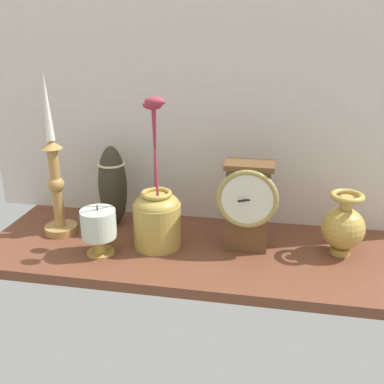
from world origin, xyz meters
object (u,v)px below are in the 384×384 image
Objects in this scene: brass_vase_jar at (157,215)px; tall_ceramic_vase at (113,186)px; mantel_clock at (247,204)px; candlestick_tall_left at (56,182)px; pillar_candle_front at (99,227)px; brass_vase_bulbous at (343,226)px.

brass_vase_jar reaches higher than tall_ceramic_vase.
brass_vase_jar is (-20.77, -2.52, -3.23)cm from mantel_clock.
brass_vase_jar reaches higher than mantel_clock.
mantel_clock is 0.58× the size of brass_vase_jar.
candlestick_tall_left reaches higher than pillar_candle_front.
mantel_clock is 21.17cm from brass_vase_jar.
mantel_clock is at bearing -0.07° from candlestick_tall_left.
mantel_clock is 46.90cm from candlestick_tall_left.
brass_vase_bulbous is at bearing 0.90° from candlestick_tall_left.
tall_ceramic_vase is at bearing 30.39° from candlestick_tall_left.
tall_ceramic_vase is (-14.13, 9.58, 2.91)cm from brass_vase_jar.
brass_vase_jar is 3.00× the size of pillar_candle_front.
tall_ceramic_vase is at bearing 145.86° from brass_vase_jar.
brass_vase_jar is at bearing -175.08° from brass_vase_bulbous.
brass_vase_jar is at bearing -173.08° from mantel_clock.
brass_vase_jar is (26.07, -2.58, -5.59)cm from candlestick_tall_left.
mantel_clock is 0.52× the size of candlestick_tall_left.
brass_vase_bulbous is 55.44cm from pillar_candle_front.
brass_vase_bulbous is 0.70× the size of tall_ceramic_vase.
pillar_candle_front is 16.32cm from tall_ceramic_vase.
brass_vase_bulbous is at bearing 4.92° from brass_vase_jar.
mantel_clock is 22.12cm from brass_vase_bulbous.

